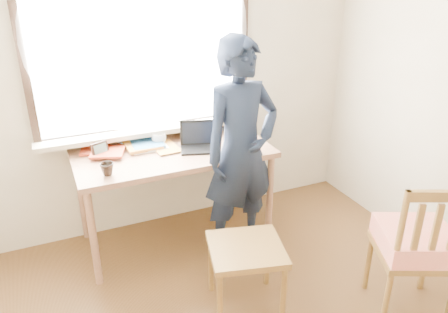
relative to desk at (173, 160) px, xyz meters
name	(u,v)px	position (x,y,z in m)	size (l,w,h in m)	color
room_shell	(275,99)	(0.08, -1.43, 0.89)	(3.52, 4.02, 2.61)	beige
desk	(173,160)	(0.00, 0.00, 0.00)	(1.56, 0.78, 0.83)	#8E6247
laptop	(200,142)	(0.22, -0.04, 0.14)	(0.36, 0.33, 0.21)	black
mug_white	(159,139)	(-0.06, 0.17, 0.13)	(0.12, 0.12, 0.09)	white
mug_dark	(107,169)	(-0.56, -0.24, 0.13)	(0.10, 0.10, 0.09)	black
mouse	(230,144)	(0.46, -0.10, 0.10)	(0.08, 0.06, 0.03)	black
desk_clutter	(121,150)	(-0.38, 0.13, 0.11)	(0.68, 0.41, 0.04)	white
book_a	(126,145)	(-0.33, 0.23, 0.10)	(0.19, 0.26, 0.02)	white
book_b	(201,131)	(0.36, 0.29, 0.10)	(0.18, 0.24, 0.02)	white
picture_frame	(100,150)	(-0.55, 0.10, 0.14)	(0.13, 0.07, 0.11)	black
work_chair	(246,256)	(0.18, -0.99, -0.33)	(0.59, 0.57, 0.50)	brown
side_chair	(416,243)	(1.18, -1.46, -0.21)	(0.62, 0.61, 1.03)	brown
person	(241,151)	(0.44, -0.35, 0.13)	(0.65, 0.42, 1.77)	black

